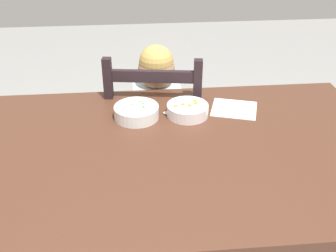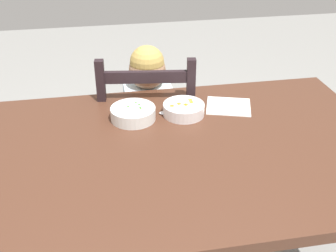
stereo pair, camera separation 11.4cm
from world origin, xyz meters
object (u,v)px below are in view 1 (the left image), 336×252
Objects in this scene: dining_chair at (156,142)px; child_figure at (157,112)px; bowl_of_peas at (137,112)px; spoon at (174,113)px; bowl_of_carrots at (188,110)px; dining_table at (172,169)px.

dining_chair is 0.17m from child_figure.
bowl_of_peas is 1.28× the size of spoon.
bowl_of_peas is 0.15m from spoon.
child_figure reaches higher than bowl_of_carrots.
bowl_of_peas is at bearing -107.51° from dining_chair.
child_figure is 0.35m from bowl_of_peas.
bowl_of_carrots is at bearing -69.86° from dining_chair.
child_figure is at bearing 109.07° from bowl_of_carrots.
child_figure is (0.01, -0.00, 0.17)m from dining_chair.
dining_table is 11.41× the size of spoon.
dining_chair is (-0.02, 0.53, -0.22)m from dining_table.
child_figure is at bearing 70.94° from bowl_of_peas.
child_figure is 5.65× the size of bowl_of_carrots.
dining_chair reaches higher than bowl_of_carrots.
dining_table is 0.29m from bowl_of_peas.
bowl_of_peas reaches higher than dining_table.
bowl_of_peas is (-0.10, -0.29, 0.16)m from child_figure.
spoon is (-0.05, 0.02, -0.02)m from bowl_of_carrots.
dining_chair is 0.46m from bowl_of_peas.
child_figure is at bearing -26.94° from dining_chair.
spoon is at bearing -80.27° from child_figure.
bowl_of_peas reaches higher than bowl_of_carrots.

